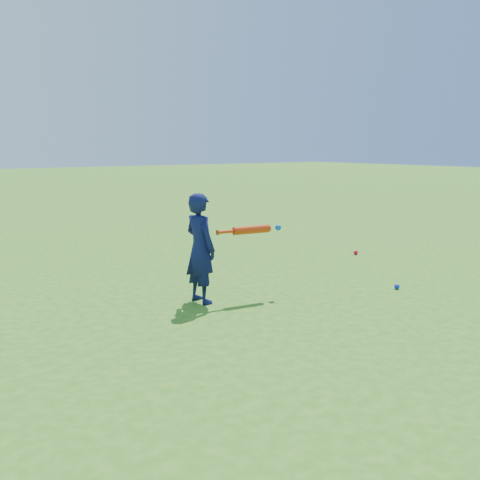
{
  "coord_description": "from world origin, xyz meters",
  "views": [
    {
      "loc": [
        -2.93,
        -5.11,
        1.74
      ],
      "look_at": [
        0.59,
        -0.17,
        0.67
      ],
      "focal_mm": 40.0,
      "sensor_mm": 36.0,
      "label": 1
    }
  ],
  "objects_px": {
    "child": "(200,248)",
    "ground_ball_blue": "(397,287)",
    "ground_ball_red": "(356,252)",
    "bat_swing": "(254,230)"
  },
  "relations": [
    {
      "from": "child",
      "to": "ground_ball_blue",
      "type": "distance_m",
      "value": 2.51
    },
    {
      "from": "child",
      "to": "ground_ball_red",
      "type": "distance_m",
      "value": 3.58
    },
    {
      "from": "child",
      "to": "ground_ball_red",
      "type": "bearing_deg",
      "value": -80.55
    },
    {
      "from": "ground_ball_blue",
      "to": "bat_swing",
      "type": "distance_m",
      "value": 1.95
    },
    {
      "from": "ground_ball_blue",
      "to": "bat_swing",
      "type": "height_order",
      "value": "bat_swing"
    },
    {
      "from": "child",
      "to": "bat_swing",
      "type": "xyz_separation_m",
      "value": [
        0.64,
        -0.14,
        0.17
      ]
    },
    {
      "from": "ground_ball_blue",
      "to": "child",
      "type": "bearing_deg",
      "value": 157.42
    },
    {
      "from": "ground_ball_red",
      "to": "bat_swing",
      "type": "height_order",
      "value": "bat_swing"
    },
    {
      "from": "ground_ball_red",
      "to": "ground_ball_blue",
      "type": "bearing_deg",
      "value": -124.02
    },
    {
      "from": "ground_ball_blue",
      "to": "bat_swing",
      "type": "bearing_deg",
      "value": 153.76
    }
  ]
}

